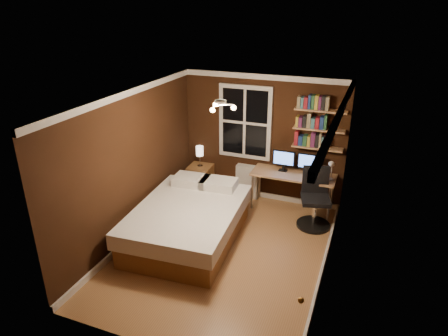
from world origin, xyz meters
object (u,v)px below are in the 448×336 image
(nightstand, at_px, (200,179))
(desk, at_px, (293,177))
(monitor_left, at_px, (284,161))
(bed, at_px, (189,221))
(bedside_lamp, at_px, (200,156))
(desk_lamp, at_px, (331,170))
(radiator, at_px, (247,181))
(office_chair, at_px, (315,204))
(monitor_right, at_px, (309,164))

(nightstand, distance_m, desk, 1.99)
(desk, relative_size, monitor_left, 3.71)
(bed, bearing_deg, nightstand, 104.12)
(bedside_lamp, height_order, desk_lamp, desk_lamp)
(radiator, distance_m, office_chair, 1.59)
(bed, relative_size, nightstand, 4.09)
(nightstand, relative_size, desk_lamp, 1.31)
(monitor_right, bearing_deg, nightstand, -179.59)
(bed, relative_size, office_chair, 2.19)
(desk, bearing_deg, bedside_lamp, 178.18)
(bedside_lamp, xyz_separation_m, desk, (1.95, -0.06, -0.12))
(nightstand, distance_m, monitor_left, 1.85)
(desk, relative_size, desk_lamp, 3.54)
(monitor_left, bearing_deg, radiator, 171.23)
(desk_lamp, bearing_deg, bedside_lamp, 176.73)
(bedside_lamp, bearing_deg, monitor_right, 0.41)
(monitor_left, bearing_deg, office_chair, -35.84)
(monitor_right, bearing_deg, bedside_lamp, -179.59)
(nightstand, height_order, desk, desk)
(bed, distance_m, nightstand, 1.80)
(bedside_lamp, bearing_deg, bed, -71.98)
(bedside_lamp, relative_size, desk, 0.28)
(bedside_lamp, xyz_separation_m, monitor_left, (1.73, 0.02, 0.15))
(bed, xyz_separation_m, bedside_lamp, (-0.56, 1.71, 0.47))
(bed, xyz_separation_m, desk, (1.40, 1.65, 0.35))
(monitor_right, height_order, desk_lamp, desk_lamp)
(nightstand, xyz_separation_m, desk_lamp, (2.63, -0.15, 0.67))
(radiator, bearing_deg, monitor_left, -8.77)
(radiator, relative_size, office_chair, 0.63)
(bedside_lamp, xyz_separation_m, desk_lamp, (2.63, -0.15, 0.16))
(radiator, relative_size, desk, 0.44)
(radiator, xyz_separation_m, monitor_right, (1.21, -0.11, 0.60))
(bed, bearing_deg, desk_lamp, 33.08)
(desk, bearing_deg, radiator, 168.69)
(nightstand, relative_size, desk, 0.37)
(nightstand, relative_size, bedside_lamp, 1.33)
(bedside_lamp, height_order, monitor_left, monitor_left)
(bedside_lamp, height_order, office_chair, office_chair)
(bedside_lamp, bearing_deg, office_chair, -11.54)
(desk_lamp, bearing_deg, monitor_left, 169.54)
(radiator, bearing_deg, bed, -103.26)
(desk, bearing_deg, monitor_left, 160.47)
(monitor_right, distance_m, office_chair, 0.77)
(monitor_left, xyz_separation_m, desk_lamp, (0.90, -0.17, 0.02))
(radiator, distance_m, monitor_left, 0.96)
(monitor_right, bearing_deg, desk_lamp, -21.30)
(monitor_right, xyz_separation_m, office_chair, (0.24, -0.52, -0.52))
(nightstand, bearing_deg, desk_lamp, -5.57)
(bedside_lamp, distance_m, radiator, 1.10)
(bedside_lamp, relative_size, monitor_left, 1.04)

